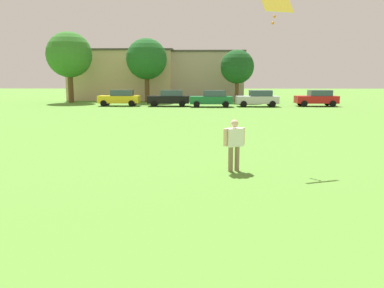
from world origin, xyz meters
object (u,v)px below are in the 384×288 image
(parked_car_silver_3, at_px, (258,98))
(parked_car_black_1, at_px, (169,98))
(parked_car_green_2, at_px, (212,99))
(parked_car_yellow_0, at_px, (120,98))
(tree_far_left, at_px, (69,55))
(kite, at_px, (276,4))
(tree_center, at_px, (147,59))
(parked_car_red_4, at_px, (317,98))
(tree_far_right, at_px, (237,67))
(adult_bystander, at_px, (234,141))

(parked_car_silver_3, bearing_deg, parked_car_black_1, -2.51)
(parked_car_silver_3, bearing_deg, parked_car_green_2, 6.31)
(parked_car_yellow_0, relative_size, tree_far_left, 0.52)
(parked_car_black_1, bearing_deg, parked_car_yellow_0, -3.38)
(kite, bearing_deg, tree_center, 104.72)
(parked_car_yellow_0, bearing_deg, kite, 111.68)
(parked_car_yellow_0, distance_m, parked_car_black_1, 5.27)
(parked_car_green_2, height_order, parked_car_red_4, same)
(parked_car_red_4, distance_m, tree_center, 20.24)
(kite, xyz_separation_m, tree_far_right, (1.89, 33.91, -1.28))
(tree_center, height_order, tree_far_right, tree_center)
(adult_bystander, distance_m, parked_car_yellow_0, 30.97)
(parked_car_yellow_0, distance_m, parked_car_red_4, 20.75)
(parked_car_silver_3, bearing_deg, adult_bystander, 80.24)
(parked_car_red_4, bearing_deg, kite, 70.65)
(kite, distance_m, parked_car_green_2, 26.95)
(tree_far_left, relative_size, tree_center, 1.09)
(parked_car_black_1, height_order, tree_far_right, tree_far_right)
(kite, xyz_separation_m, parked_car_yellow_0, (-11.04, 27.76, -4.64))
(tree_far_left, height_order, tree_center, tree_far_left)
(parked_car_black_1, distance_m, tree_far_right, 10.57)
(adult_bystander, relative_size, tree_far_right, 0.27)
(adult_bystander, distance_m, parked_car_green_2, 28.22)
(kite, height_order, tree_far_left, tree_far_left)
(adult_bystander, relative_size, parked_car_green_2, 0.39)
(parked_car_yellow_0, bearing_deg, tree_center, -107.92)
(parked_car_silver_3, height_order, parked_car_red_4, same)
(parked_car_red_4, bearing_deg, tree_far_right, -38.55)
(parked_car_silver_3, distance_m, tree_center, 14.92)
(parked_car_black_1, bearing_deg, parked_car_green_2, 168.10)
(tree_far_right, bearing_deg, adult_bystander, -95.45)
(parked_car_silver_3, height_order, tree_far_left, tree_far_left)
(parked_car_black_1, bearing_deg, tree_far_right, -139.84)
(parked_car_yellow_0, bearing_deg, tree_far_right, -154.54)
(parked_car_black_1, relative_size, parked_car_red_4, 1.00)
(tree_center, bearing_deg, parked_car_black_1, -64.48)
(adult_bystander, bearing_deg, parked_car_yellow_0, 79.37)
(kite, xyz_separation_m, parked_car_black_1, (-5.77, 27.45, -4.64))
(kite, distance_m, parked_car_yellow_0, 30.23)
(parked_car_black_1, xyz_separation_m, tree_center, (-3.20, 6.70, 4.28))
(tree_far_left, bearing_deg, tree_far_right, 2.21)
(parked_car_green_2, bearing_deg, tree_far_right, -113.62)
(adult_bystander, xyz_separation_m, parked_car_red_4, (11.23, 29.38, -0.14))
(parked_car_yellow_0, height_order, parked_car_silver_3, same)
(kite, bearing_deg, tree_far_right, 86.82)
(adult_bystander, distance_m, parked_car_silver_3, 29.17)
(tree_far_left, height_order, tree_far_right, tree_far_left)
(adult_bystander, relative_size, parked_car_red_4, 0.39)
(parked_car_black_1, xyz_separation_m, parked_car_red_4, (15.49, 0.23, 0.00))
(adult_bystander, xyz_separation_m, parked_car_green_2, (0.17, 28.22, -0.14))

